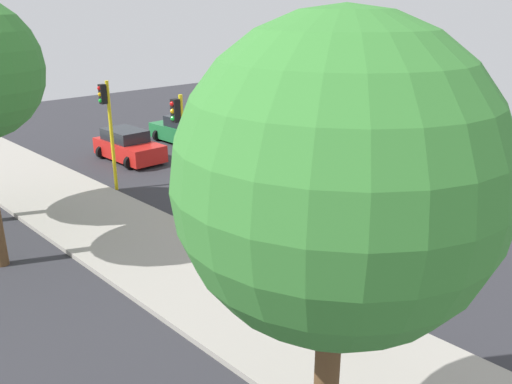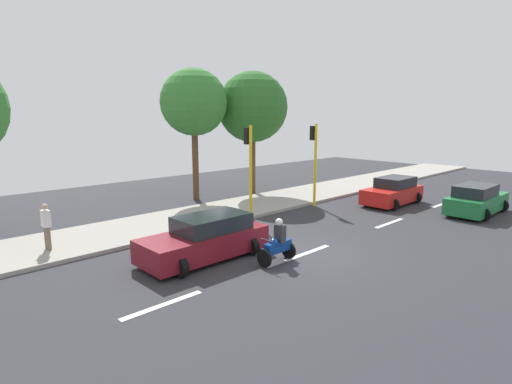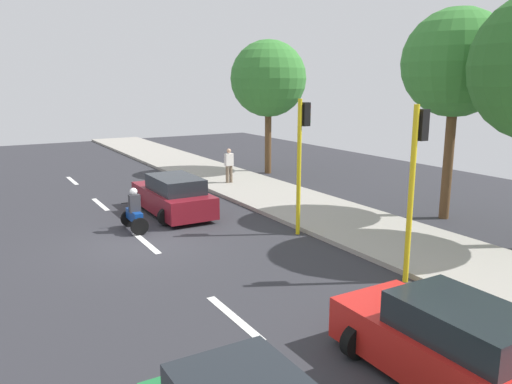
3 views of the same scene
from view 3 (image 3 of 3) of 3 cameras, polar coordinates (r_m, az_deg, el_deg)
ground_plane at (r=16.51m, az=-12.33°, el=-5.83°), size 40.00×60.00×0.10m
sidewalk at (r=19.65m, az=7.43°, el=-2.34°), size 4.00×60.00×0.15m
lane_stripe_north at (r=11.32m, az=-2.52°, el=-13.96°), size 0.20×2.40×0.01m
lane_stripe_mid at (r=16.49m, az=-12.34°, el=-5.65°), size 0.20×2.40×0.01m
lane_stripe_south at (r=22.09m, az=-17.21°, el=-1.34°), size 0.20×2.40×0.01m
lane_stripe_far_south at (r=27.85m, az=-20.07°, el=1.21°), size 0.20×2.40×0.01m
car_maroon at (r=19.71m, az=-9.36°, el=-0.45°), size 2.26×4.54×1.52m
car_red at (r=9.39m, az=21.03°, el=-15.85°), size 2.19×4.02×1.52m
motorcycle at (r=17.72m, az=-13.63°, el=-2.31°), size 0.60×1.30×1.53m
pedestrian_near_signal at (r=24.81m, az=-3.08°, el=3.14°), size 0.40×0.24×1.69m
traffic_light_corner at (r=12.99m, az=17.59°, el=2.51°), size 0.49×0.24×4.50m
traffic_light_midblock at (r=16.56m, az=5.19°, el=5.05°), size 0.49×0.24×4.50m
street_tree_north at (r=27.98m, az=1.41°, el=12.67°), size 4.13×4.13×7.27m
street_tree_center at (r=19.68m, az=21.70°, el=13.34°), size 3.82×3.82×7.60m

